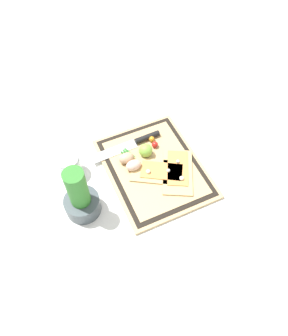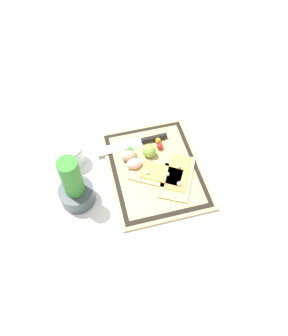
{
  "view_description": "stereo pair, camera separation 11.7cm",
  "coord_description": "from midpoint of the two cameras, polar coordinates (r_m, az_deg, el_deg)",
  "views": [
    {
      "loc": [
        -0.6,
        0.31,
        1.0
      ],
      "look_at": [
        0.0,
        0.04,
        0.03
      ],
      "focal_mm": 35.0,
      "sensor_mm": 36.0,
      "label": 1
    },
    {
      "loc": [
        -0.64,
        0.2,
        1.0
      ],
      "look_at": [
        0.0,
        0.04,
        0.03
      ],
      "focal_mm": 35.0,
      "sensor_mm": 36.0,
      "label": 2
    }
  ],
  "objects": [
    {
      "name": "ground_plane",
      "position": [
        1.2,
        -0.96,
        -0.38
      ],
      "size": [
        6.0,
        6.0,
        0.0
      ],
      "primitive_type": "plane",
      "color": "silver"
    },
    {
      "name": "cutting_board",
      "position": [
        1.19,
        -0.96,
        -0.19
      ],
      "size": [
        0.42,
        0.33,
        0.02
      ],
      "color": "tan",
      "rests_on": "ground_plane"
    },
    {
      "name": "pizza_slice_near",
      "position": [
        1.17,
        3.08,
        -0.75
      ],
      "size": [
        0.22,
        0.18,
        0.02
      ],
      "color": "tan",
      "rests_on": "cutting_board"
    },
    {
      "name": "pizza_slice_far",
      "position": [
        1.17,
        -0.3,
        -0.77
      ],
      "size": [
        0.19,
        0.22,
        0.02
      ],
      "color": "tan",
      "rests_on": "cutting_board"
    },
    {
      "name": "knife",
      "position": [
        1.25,
        -3.86,
        4.45
      ],
      "size": [
        0.05,
        0.28,
        0.02
      ],
      "color": "silver",
      "rests_on": "cutting_board"
    },
    {
      "name": "egg_brown",
      "position": [
        1.19,
        -5.87,
        1.53
      ],
      "size": [
        0.04,
        0.06,
        0.04
      ],
      "primitive_type": "ellipsoid",
      "color": "tan",
      "rests_on": "cutting_board"
    },
    {
      "name": "egg_pink",
      "position": [
        1.17,
        -4.68,
        0.27
      ],
      "size": [
        0.04,
        0.06,
        0.04
      ],
      "primitive_type": "ellipsoid",
      "color": "beige",
      "rests_on": "cutting_board"
    },
    {
      "name": "lime",
      "position": [
        1.2,
        -2.49,
        2.89
      ],
      "size": [
        0.05,
        0.05,
        0.05
      ],
      "primitive_type": "sphere",
      "color": "#7FB742",
      "rests_on": "cutting_board"
    },
    {
      "name": "cherry_tomato_red",
      "position": [
        1.23,
        -0.79,
        3.92
      ],
      "size": [
        0.02,
        0.02,
        0.02
      ],
      "primitive_type": "sphere",
      "color": "red",
      "rests_on": "cutting_board"
    },
    {
      "name": "cherry_tomato_yellow",
      "position": [
        1.25,
        -1.3,
        4.88
      ],
      "size": [
        0.02,
        0.02,
        0.02
      ],
      "primitive_type": "sphere",
      "color": "orange",
      "rests_on": "cutting_board"
    },
    {
      "name": "scallion_bunch",
      "position": [
        1.18,
        -1.84,
        -0.58
      ],
      "size": [
        0.26,
        0.13,
        0.01
      ],
      "color": "#2D7528",
      "rests_on": "cutting_board"
    },
    {
      "name": "herb_pot",
      "position": [
        1.08,
        -14.05,
        -5.38
      ],
      "size": [
        0.12,
        0.12,
        0.22
      ],
      "color": "#3D474C",
      "rests_on": "ground_plane"
    },
    {
      "name": "sauce_jar",
      "position": [
        1.21,
        -15.68,
        0.15
      ],
      "size": [
        0.09,
        0.09,
        0.09
      ],
      "color": "silver",
      "rests_on": "ground_plane"
    }
  ]
}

